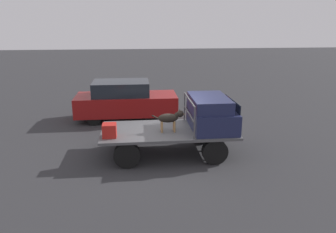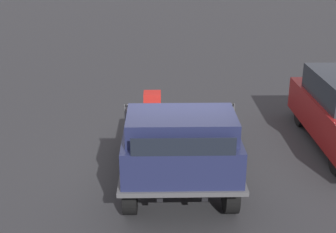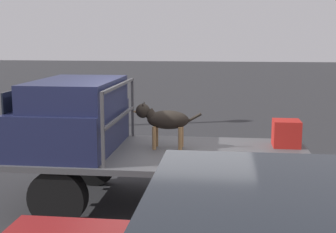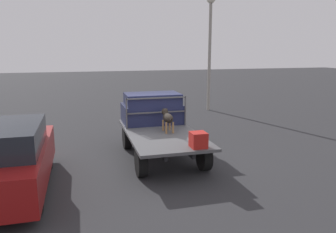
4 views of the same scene
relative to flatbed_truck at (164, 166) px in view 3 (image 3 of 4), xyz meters
name	(u,v)px [view 3 (image 3 of 4)]	position (x,y,z in m)	size (l,w,h in m)	color
ground_plane	(164,206)	(0.00, 0.00, -0.61)	(80.00, 80.00, 0.00)	#2D2D30
flatbed_truck	(164,166)	(0.00, 0.00, 0.00)	(4.16, 2.08, 0.83)	black
truck_cab	(73,116)	(1.34, 0.00, 0.70)	(1.31, 1.96, 1.02)	#1E2347
truck_headboard	(120,107)	(0.65, 0.00, 0.85)	(0.04, 1.96, 0.97)	#4C4C4F
dog	(163,119)	(0.05, -0.19, 0.65)	(1.02, 0.28, 0.69)	#9E7547
cargo_crate	(286,133)	(-1.78, -0.52, 0.41)	(0.40, 0.40, 0.40)	#AD1E19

